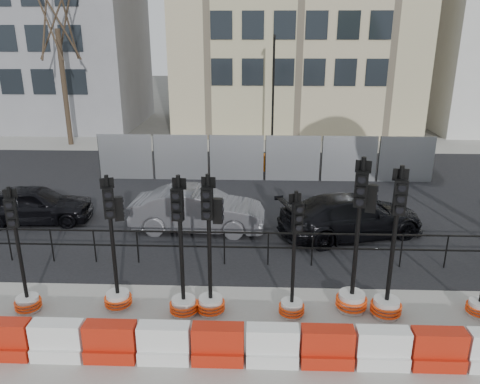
{
  "coord_description": "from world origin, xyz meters",
  "views": [
    {
      "loc": [
        -0.35,
        -10.39,
        6.12
      ],
      "look_at": [
        -0.84,
        3.0,
        1.53
      ],
      "focal_mm": 35.0,
      "sensor_mm": 36.0,
      "label": 1
    }
  ],
  "objects_px": {
    "traffic_signal_a": "(25,287)",
    "traffic_signal_d": "(211,283)",
    "car_c": "(351,216)",
    "car_a": "(34,204)"
  },
  "relations": [
    {
      "from": "traffic_signal_d",
      "to": "car_c",
      "type": "xyz_separation_m",
      "value": [
        3.99,
        4.49,
        -0.13
      ]
    },
    {
      "from": "car_a",
      "to": "traffic_signal_d",
      "type": "bearing_deg",
      "value": -135.39
    },
    {
      "from": "traffic_signal_a",
      "to": "car_c",
      "type": "height_order",
      "value": "traffic_signal_a"
    },
    {
      "from": "traffic_signal_a",
      "to": "car_a",
      "type": "xyz_separation_m",
      "value": [
        -2.22,
        5.27,
        0.02
      ]
    },
    {
      "from": "car_c",
      "to": "traffic_signal_d",
      "type": "bearing_deg",
      "value": 120.85
    },
    {
      "from": "traffic_signal_a",
      "to": "traffic_signal_d",
      "type": "height_order",
      "value": "traffic_signal_d"
    },
    {
      "from": "traffic_signal_a",
      "to": "traffic_signal_d",
      "type": "bearing_deg",
      "value": -14.72
    },
    {
      "from": "car_a",
      "to": "traffic_signal_a",
      "type": "bearing_deg",
      "value": -163.64
    },
    {
      "from": "traffic_signal_d",
      "to": "car_a",
      "type": "height_order",
      "value": "traffic_signal_d"
    },
    {
      "from": "car_a",
      "to": "car_c",
      "type": "xyz_separation_m",
      "value": [
        10.44,
        -0.72,
        0.02
      ]
    }
  ]
}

